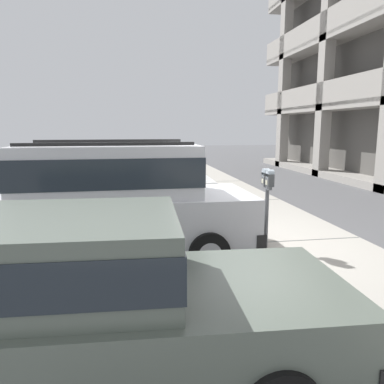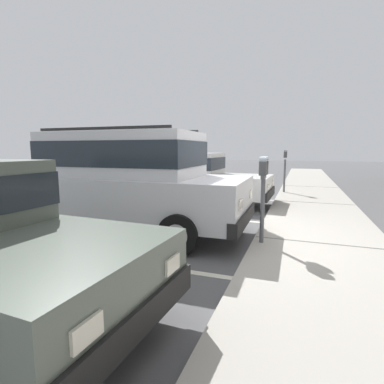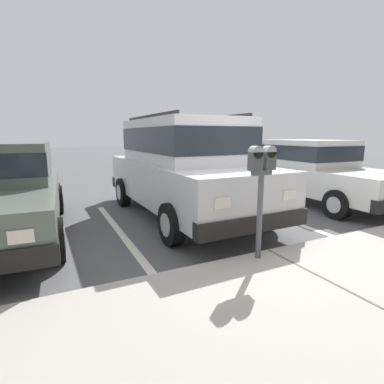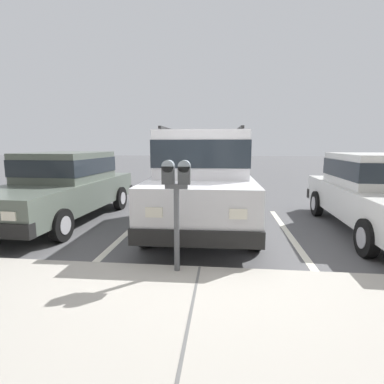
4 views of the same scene
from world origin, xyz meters
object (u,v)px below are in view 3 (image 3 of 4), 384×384
object	(u,v)px
red_sedan	(312,169)
silver_suv	(183,164)
dark_hatchback	(0,188)
parking_meter_near	(261,176)

from	to	relation	value
red_sedan	silver_suv	bearing A→B (deg)	-1.25
silver_suv	dark_hatchback	world-z (taller)	silver_suv
silver_suv	red_sedan	xyz separation A→B (m)	(-3.49, 0.16, -0.27)
red_sedan	parking_meter_near	world-z (taller)	same
parking_meter_near	red_sedan	bearing A→B (deg)	-145.33
red_sedan	dark_hatchback	size ratio (longest dim) A/B	0.99
parking_meter_near	silver_suv	bearing A→B (deg)	-93.59
silver_suv	dark_hatchback	distance (m)	3.24
red_sedan	dark_hatchback	world-z (taller)	same
silver_suv	red_sedan	size ratio (longest dim) A/B	1.06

